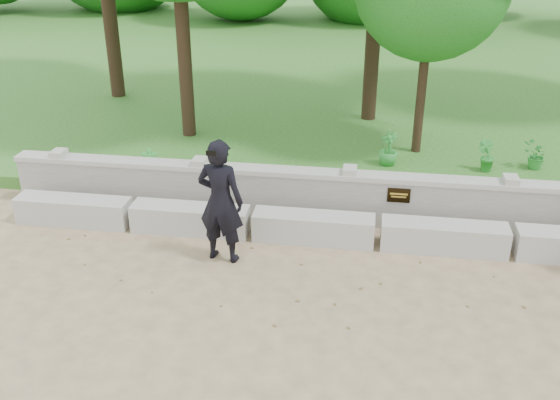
# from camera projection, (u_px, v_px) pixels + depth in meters

# --- Properties ---
(ground) EXTENTS (80.00, 80.00, 0.00)m
(ground) POSITION_uv_depth(u_px,v_px,m) (375.00, 317.00, 8.05)
(ground) COLOR tan
(ground) RESTS_ON ground
(lawn) EXTENTS (40.00, 22.00, 0.25)m
(lawn) POSITION_uv_depth(u_px,v_px,m) (382.00, 63.00, 20.50)
(lawn) COLOR #295B1E
(lawn) RESTS_ON ground
(concrete_bench) EXTENTS (11.90, 0.45, 0.45)m
(concrete_bench) POSITION_uv_depth(u_px,v_px,m) (378.00, 232.00, 9.65)
(concrete_bench) COLOR beige
(concrete_bench) RESTS_ON ground
(parapet_wall) EXTENTS (12.50, 0.35, 0.90)m
(parapet_wall) POSITION_uv_depth(u_px,v_px,m) (379.00, 199.00, 10.17)
(parapet_wall) COLOR #B6B3AC
(parapet_wall) RESTS_ON ground
(man_main) EXTENTS (0.76, 0.68, 1.89)m
(man_main) POSITION_uv_depth(u_px,v_px,m) (221.00, 201.00, 8.98)
(man_main) COLOR black
(man_main) RESTS_ON ground
(shrub_a) EXTENTS (0.38, 0.35, 0.60)m
(shrub_a) POSITION_uv_depth(u_px,v_px,m) (151.00, 164.00, 11.33)
(shrub_a) COLOR green
(shrub_a) RESTS_ON lawn
(shrub_b) EXTENTS (0.43, 0.41, 0.60)m
(shrub_b) POSITION_uv_depth(u_px,v_px,m) (486.00, 156.00, 11.72)
(shrub_b) COLOR green
(shrub_b) RESTS_ON lawn
(shrub_c) EXTENTS (0.61, 0.59, 0.53)m
(shrub_c) POSITION_uv_depth(u_px,v_px,m) (536.00, 156.00, 11.81)
(shrub_c) COLOR green
(shrub_c) RESTS_ON lawn
(shrub_d) EXTENTS (0.50, 0.50, 0.66)m
(shrub_d) POSITION_uv_depth(u_px,v_px,m) (389.00, 149.00, 11.97)
(shrub_d) COLOR green
(shrub_d) RESTS_ON lawn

